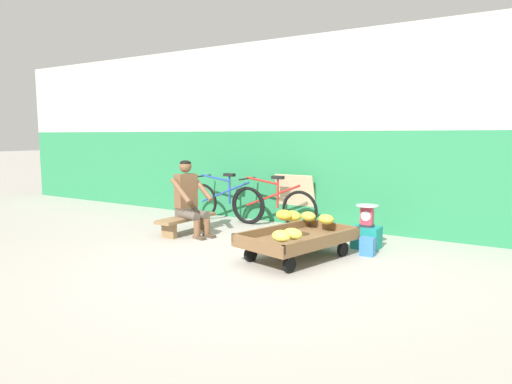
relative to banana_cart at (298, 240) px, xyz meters
name	(u,v)px	position (x,y,z in m)	size (l,w,h in m)	color
ground_plane	(248,267)	(-0.32, -0.62, -0.24)	(80.00, 80.00, 0.00)	#A39E93
back_wall	(340,132)	(-0.32, 2.11, 1.33)	(16.00, 0.30, 3.13)	#287F4C
banana_cart	(298,240)	(0.00, 0.00, 0.00)	(1.16, 1.60, 0.36)	brown
banana_pile	(298,222)	(0.02, -0.03, 0.23)	(0.61, 1.53, 0.26)	yellow
low_bench	(186,221)	(-2.14, 0.40, -0.04)	(0.32, 1.10, 0.27)	olive
vendor_seated	(189,198)	(-2.05, 0.38, 0.33)	(0.73, 0.58, 1.14)	brown
plastic_crate	(366,237)	(0.54, 0.97, -0.09)	(0.36, 0.28, 0.30)	#19847F
weighing_scale	(367,215)	(0.54, 0.97, 0.21)	(0.30, 0.30, 0.29)	#28282D
bicycle_near_left	(225,201)	(-2.25, 1.56, 0.11)	(1.66, 0.48, 0.86)	black
bicycle_far_left	(272,206)	(-1.29, 1.58, 0.11)	(1.66, 0.48, 0.86)	black
sign_board	(296,200)	(-1.02, 1.94, 0.19)	(0.70, 0.29, 0.87)	#C6B289
shopping_bag	(367,246)	(0.68, 0.60, -0.12)	(0.18, 0.12, 0.24)	#3370B7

